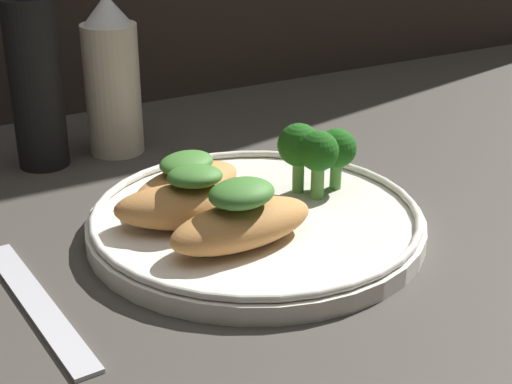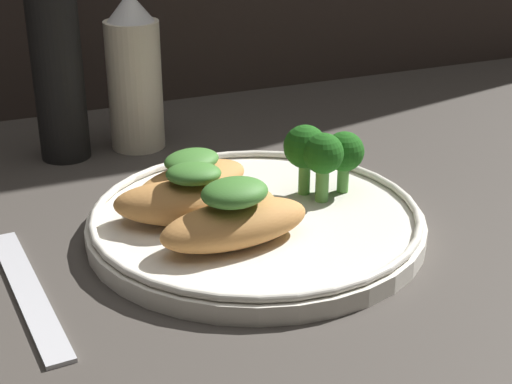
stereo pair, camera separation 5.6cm
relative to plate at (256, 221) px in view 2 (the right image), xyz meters
The scene contains 9 objects.
ground_plane 1.49cm from the plate, ahead, with size 180.00×180.00×1.00cm, color #3D3833.
plate is the anchor object (origin of this frame).
grilled_meat_front 5.23cm from the plate, 131.33° to the right, with size 11.35×5.44×4.86cm.
grilled_meat_middle 5.12cm from the plate, 168.71° to the left, with size 12.87×8.59×4.60cm.
grilled_meat_back 6.50cm from the plate, 120.97° to the left, with size 11.42×8.57×3.79cm.
broccoli_bunch 7.67cm from the plate, 13.51° to the left, with size 6.32×5.11×5.73cm.
sauce_bottle 22.61cm from the plate, 98.55° to the left, with size 5.14×5.14×14.90cm.
pepper_grinder 24.93cm from the plate, 115.48° to the left, with size 4.56×4.56×18.13cm.
fork 17.41cm from the plate, behind, with size 2.98×17.80×0.60cm.
Camera 2 is at (-20.90, -48.83, 27.30)cm, focal length 55.00 mm.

